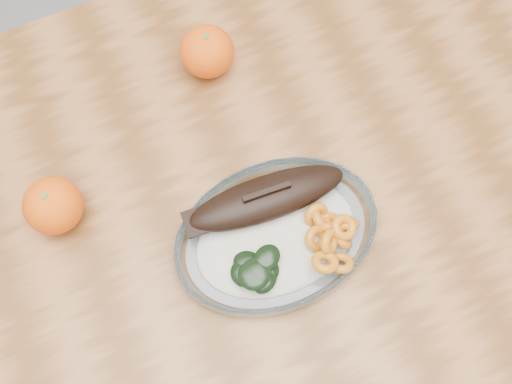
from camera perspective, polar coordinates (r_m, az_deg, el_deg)
ground at (r=1.53m, az=-3.54°, el=-12.59°), size 3.00×3.00×0.00m
dining_table at (r=0.89m, az=-5.99°, el=-7.15°), size 1.20×0.80×0.75m
plated_meal at (r=0.78m, az=1.79°, el=-3.72°), size 0.46×0.46×0.07m
orange_left at (r=0.81m, az=-17.59°, el=-1.16°), size 0.07×0.07×0.07m
orange_right at (r=0.87m, az=-4.36°, el=12.34°), size 0.07×0.07×0.07m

